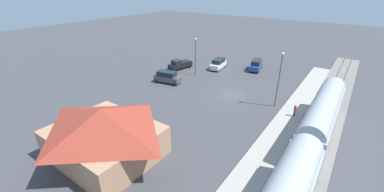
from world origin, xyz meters
name	(u,v)px	position (x,y,z in m)	size (l,w,h in m)	color
ground_plane	(232,95)	(0.00, 0.00, 0.00)	(200.00, 200.00, 0.00)	#424247
railway_track	(324,118)	(-14.00, 0.00, 0.09)	(4.80, 70.00, 0.30)	slate
platform	(294,110)	(-10.00, 0.00, 0.15)	(3.20, 46.00, 0.30)	#A8A399
passenger_train	(306,153)	(-14.00, 13.33, 2.86)	(2.93, 33.07, 4.98)	#ADB2BC
station_building	(104,132)	(4.00, 22.00, 2.91)	(11.50, 9.62, 5.60)	tan
pedestrian_on_platform	(295,110)	(-10.47, 2.05, 1.28)	(0.36, 0.36, 1.71)	#333338
suv_blue	(256,65)	(1.64, -14.38, 1.15)	(2.89, 5.19, 2.22)	#283D9E
suv_charcoal	(167,77)	(12.40, 2.17, 1.15)	(5.18, 3.08, 2.22)	#47494F
suv_white	(218,64)	(8.67, -10.48, 1.15)	(2.52, 5.10, 2.22)	white
pickup_black	(180,64)	(15.49, -5.64, 1.03)	(3.14, 5.70, 2.14)	black
light_pole_near_platform	(280,74)	(-7.20, 0.09, 5.22)	(0.44, 0.44, 8.38)	#515156
light_pole_lot_center	(196,52)	(10.57, -4.45, 4.74)	(0.44, 0.44, 7.50)	#515156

